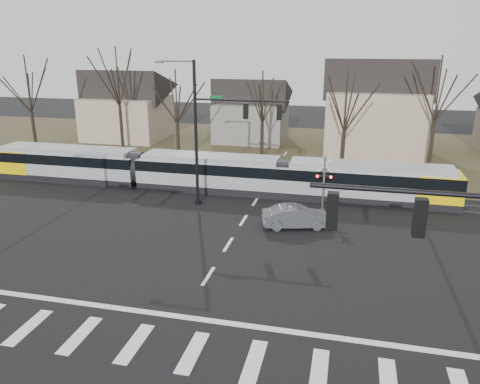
# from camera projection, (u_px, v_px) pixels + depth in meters

# --- Properties ---
(ground) EXTENTS (140.00, 140.00, 0.00)m
(ground) POSITION_uv_depth(u_px,v_px,m) (196.00, 296.00, 21.85)
(ground) COLOR black
(grass_verge) EXTENTS (140.00, 28.00, 0.01)m
(grass_verge) POSITION_uv_depth(u_px,v_px,m) (288.00, 150.00, 51.50)
(grass_verge) COLOR #38331E
(grass_verge) RESTS_ON ground
(crosswalk) EXTENTS (27.00, 2.60, 0.01)m
(crosswalk) POSITION_uv_depth(u_px,v_px,m) (163.00, 348.00, 18.14)
(crosswalk) COLOR silver
(crosswalk) RESTS_ON ground
(stop_line) EXTENTS (28.00, 0.35, 0.01)m
(stop_line) POSITION_uv_depth(u_px,v_px,m) (183.00, 317.00, 20.18)
(stop_line) COLOR silver
(stop_line) RESTS_ON ground
(lane_dashes) EXTENTS (0.18, 30.00, 0.01)m
(lane_dashes) POSITION_uv_depth(u_px,v_px,m) (260.00, 193.00, 36.67)
(lane_dashes) COLOR silver
(lane_dashes) RESTS_ON ground
(rail_pair) EXTENTS (90.00, 1.52, 0.06)m
(rail_pair) POSITION_uv_depth(u_px,v_px,m) (260.00, 194.00, 36.48)
(rail_pair) COLOR #59595E
(rail_pair) RESTS_ON ground
(tram) EXTENTS (37.51, 2.79, 2.84)m
(tram) POSITION_uv_depth(u_px,v_px,m) (209.00, 171.00, 37.12)
(tram) COLOR gray
(tram) RESTS_ON ground
(sedan) EXTENTS (3.72, 5.10, 1.43)m
(sedan) POSITION_uv_depth(u_px,v_px,m) (296.00, 217.00, 29.79)
(sedan) COLOR #4C4F53
(sedan) RESTS_ON ground
(signal_pole_near_right) EXTENTS (6.72, 0.44, 8.00)m
(signal_pole_near_right) POSITION_uv_depth(u_px,v_px,m) (479.00, 283.00, 12.50)
(signal_pole_near_right) COLOR black
(signal_pole_near_right) RESTS_ON ground
(signal_pole_far) EXTENTS (9.28, 0.44, 10.20)m
(signal_pole_far) POSITION_uv_depth(u_px,v_px,m) (218.00, 128.00, 32.21)
(signal_pole_far) COLOR black
(signal_pole_far) RESTS_ON ground
(rail_crossing_signal) EXTENTS (1.08, 0.36, 4.00)m
(rail_crossing_signal) POSITION_uv_depth(u_px,v_px,m) (324.00, 186.00, 32.03)
(rail_crossing_signal) COLOR #59595B
(rail_crossing_signal) RESTS_ON ground
(tree_row) EXTENTS (59.20, 7.20, 10.00)m
(tree_row) POSITION_uv_depth(u_px,v_px,m) (302.00, 112.00, 43.97)
(tree_row) COLOR black
(tree_row) RESTS_ON ground
(house_a) EXTENTS (9.72, 8.64, 8.60)m
(house_a) POSITION_uv_depth(u_px,v_px,m) (126.00, 102.00, 56.36)
(house_a) COLOR tan
(house_a) RESTS_ON ground
(house_b) EXTENTS (8.64, 7.56, 7.65)m
(house_b) POSITION_uv_depth(u_px,v_px,m) (251.00, 107.00, 55.08)
(house_b) COLOR slate
(house_b) RESTS_ON ground
(house_c) EXTENTS (10.80, 8.64, 10.10)m
(house_c) POSITION_uv_depth(u_px,v_px,m) (376.00, 103.00, 48.86)
(house_c) COLOR tan
(house_c) RESTS_ON ground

